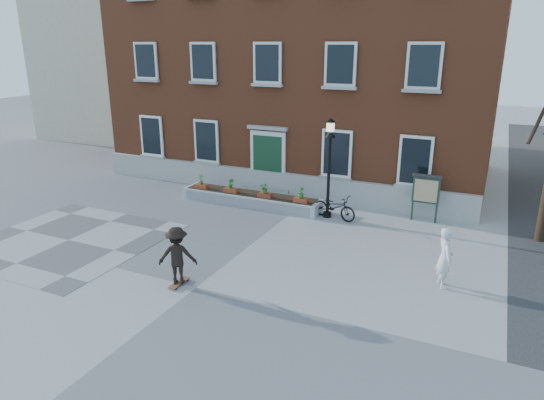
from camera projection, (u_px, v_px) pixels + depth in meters
The scene contains 10 objects.
ground at pixel (196, 287), 13.73m from camera, with size 100.00×100.00×0.00m, color gray.
checker_patch at pixel (68, 240), 17.00m from camera, with size 6.00×6.00×0.01m, color #525154.
distant_building at pixel (139, 45), 36.20m from camera, with size 10.00×12.00×13.00m, color beige.
bicycle at pixel (334, 207), 18.97m from camera, with size 0.65×1.86×0.98m, color black.
bystander at pixel (445, 258), 13.55m from camera, with size 0.64×0.42×1.76m, color silver.
brick_building at pixel (310, 49), 24.63m from camera, with size 18.40×10.85×12.60m.
planter_assembly at pixel (251, 198), 20.62m from camera, with size 6.20×1.12×1.15m.
lamp_post at pixel (329, 154), 18.52m from camera, with size 0.40×0.40×3.93m.
notice_board at pixel (426, 190), 18.44m from camera, with size 1.10×0.16×1.87m.
skateboarder at pixel (177, 255), 13.60m from camera, with size 1.26×1.04×1.76m.
Camera 1 is at (7.14, -10.23, 6.59)m, focal length 32.00 mm.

